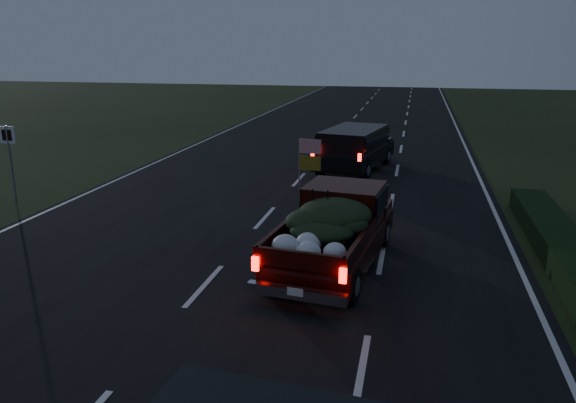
% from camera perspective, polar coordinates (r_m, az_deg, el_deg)
% --- Properties ---
extents(ground, '(120.00, 120.00, 0.00)m').
position_cam_1_polar(ground, '(12.27, -8.49, -8.50)').
color(ground, black).
rests_on(ground, ground).
extents(road_asphalt, '(14.00, 120.00, 0.02)m').
position_cam_1_polar(road_asphalt, '(12.26, -8.49, -8.46)').
color(road_asphalt, black).
rests_on(road_asphalt, ground).
extents(hedge_row, '(1.00, 10.00, 0.60)m').
position_cam_1_polar(hedge_row, '(14.64, 26.35, -4.70)').
color(hedge_row, black).
rests_on(hedge_row, ground).
extents(route_sign, '(0.55, 0.08, 2.50)m').
position_cam_1_polar(route_sign, '(20.23, -26.44, 4.56)').
color(route_sign, gray).
rests_on(route_sign, ground).
extents(pickup_truck, '(2.49, 5.20, 2.63)m').
position_cam_1_polar(pickup_truck, '(12.93, 4.74, -2.42)').
color(pickup_truck, black).
rests_on(pickup_truck, ground).
extents(lead_suv, '(2.96, 5.22, 1.41)m').
position_cam_1_polar(lead_suv, '(23.05, 6.76, 5.77)').
color(lead_suv, black).
rests_on(lead_suv, ground).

